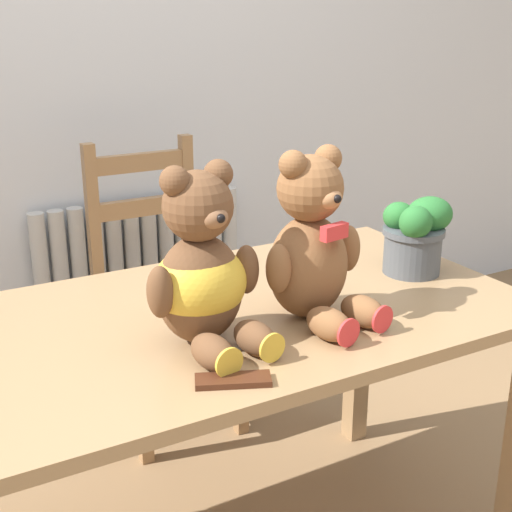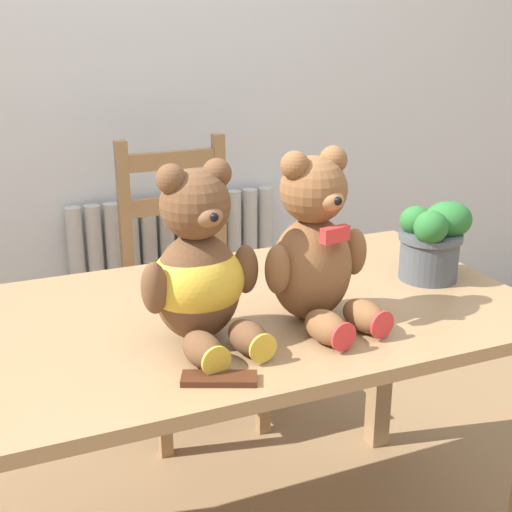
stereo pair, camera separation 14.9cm
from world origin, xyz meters
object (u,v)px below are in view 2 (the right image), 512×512
object	(u,v)px
wooden_chair_behind	(188,290)
teddy_bear_left	(199,272)
potted_plant	(433,240)
chocolate_bar	(219,379)
teddy_bear_right	(316,249)

from	to	relation	value
wooden_chair_behind	teddy_bear_left	distance (m)	1.03
potted_plant	chocolate_bar	distance (m)	0.75
teddy_bear_left	chocolate_bar	bearing A→B (deg)	73.27
teddy_bear_left	wooden_chair_behind	bearing A→B (deg)	-114.06
teddy_bear_right	wooden_chair_behind	bearing A→B (deg)	-99.92
wooden_chair_behind	chocolate_bar	distance (m)	1.16
wooden_chair_behind	teddy_bear_right	bearing A→B (deg)	90.43
chocolate_bar	teddy_bear_right	bearing A→B (deg)	31.97
teddy_bear_left	chocolate_bar	xyz separation A→B (m)	(-0.03, -0.19, -0.14)
wooden_chair_behind	teddy_bear_left	xyz separation A→B (m)	(-0.26, -0.91, 0.42)
potted_plant	chocolate_bar	xyz separation A→B (m)	(-0.68, -0.29, -0.10)
teddy_bear_right	teddy_bear_left	bearing A→B (deg)	-11.31
wooden_chair_behind	teddy_bear_left	bearing A→B (deg)	74.18
teddy_bear_left	chocolate_bar	distance (m)	0.24
wooden_chair_behind	potted_plant	bearing A→B (deg)	116.26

